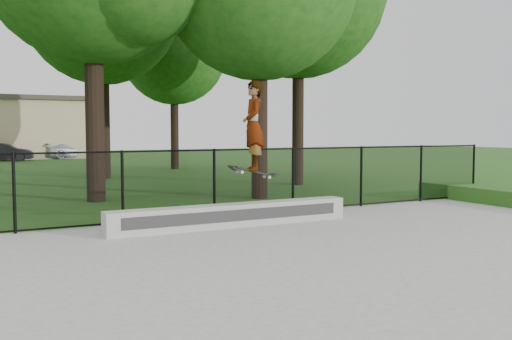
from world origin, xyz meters
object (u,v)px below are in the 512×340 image
at_px(car_c, 72,150).
at_px(skater_airborne, 253,127).
at_px(car_b, 4,152).
at_px(grind_ledge, 233,215).

xyz_separation_m(car_c, skater_airborne, (-2.23, -31.23, 1.45)).
bearing_deg(car_c, car_b, 95.77).
xyz_separation_m(car_b, skater_airborne, (2.19, -29.58, 1.45)).
bearing_deg(car_b, grind_ledge, -163.83).
relative_size(car_c, skater_airborne, 1.84).
bearing_deg(grind_ledge, car_c, 85.29).
distance_m(grind_ledge, car_c, 31.08).
relative_size(car_b, skater_airborne, 1.61).
relative_size(grind_ledge, car_b, 1.63).
bearing_deg(car_b, car_c, -57.05).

